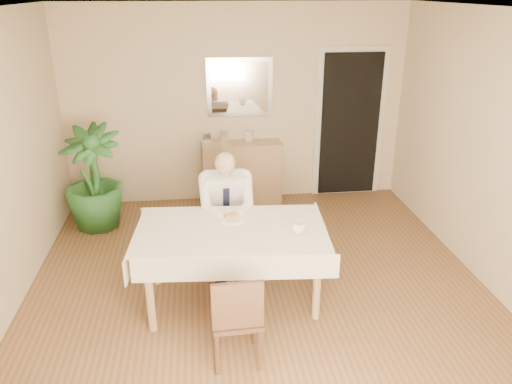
{
  "coord_description": "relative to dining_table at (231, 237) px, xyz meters",
  "views": [
    {
      "loc": [
        -0.53,
        -4.01,
        2.76
      ],
      "look_at": [
        0.0,
        0.35,
        0.95
      ],
      "focal_mm": 35.0,
      "sensor_mm": 36.0,
      "label": 1
    }
  ],
  "objects": [
    {
      "name": "fork",
      "position": [
        -0.02,
        0.13,
        0.11
      ],
      "size": [
        0.01,
        0.13,
        0.01
      ],
      "primitive_type": "cylinder",
      "rotation": [
        1.57,
        0.0,
        0.0
      ],
      "color": "silver",
      "rests_on": "dining_table"
    },
    {
      "name": "food",
      "position": [
        0.02,
        0.19,
        0.11
      ],
      "size": [
        0.14,
        0.14,
        0.06
      ],
      "primitive_type": "ellipsoid",
      "color": "olive",
      "rests_on": "dining_table"
    },
    {
      "name": "doorway",
      "position": [
        1.82,
        2.47,
        0.33
      ],
      "size": [
        0.96,
        0.07,
        2.1
      ],
      "color": "beige",
      "rests_on": "ground"
    },
    {
      "name": "knife",
      "position": [
        0.06,
        0.13,
        0.11
      ],
      "size": [
        0.01,
        0.13,
        0.01
      ],
      "primitive_type": "cylinder",
      "rotation": [
        1.57,
        0.0,
        0.0
      ],
      "color": "silver",
      "rests_on": "dining_table"
    },
    {
      "name": "mirror",
      "position": [
        0.31,
        2.47,
        0.88
      ],
      "size": [
        0.86,
        0.04,
        0.76
      ],
      "color": "silver",
      "rests_on": "room"
    },
    {
      "name": "photo_frame_right",
      "position": [
        0.42,
        2.38,
        0.25
      ],
      "size": [
        0.1,
        0.02,
        0.14
      ],
      "primitive_type": "cube",
      "color": "silver",
      "rests_on": "sideboard"
    },
    {
      "name": "photo_frame_center",
      "position": [
        0.09,
        2.4,
        0.25
      ],
      "size": [
        0.1,
        0.02,
        0.14
      ],
      "primitive_type": "cube",
      "color": "silver",
      "rests_on": "sideboard"
    },
    {
      "name": "room",
      "position": [
        0.27,
        0.01,
        0.63
      ],
      "size": [
        5.0,
        5.02,
        2.6
      ],
      "color": "brown",
      "rests_on": "ground"
    },
    {
      "name": "coffee_mug",
      "position": [
        0.58,
        -0.15,
        0.13
      ],
      "size": [
        0.14,
        0.14,
        0.1
      ],
      "primitive_type": "imported",
      "rotation": [
        0.0,
        0.0,
        0.11
      ],
      "color": "white",
      "rests_on": "dining_table"
    },
    {
      "name": "window",
      "position": [
        0.27,
        -2.47,
        0.78
      ],
      "size": [
        1.34,
        0.04,
        1.44
      ],
      "color": "beige",
      "rests_on": "room"
    },
    {
      "name": "dining_table",
      "position": [
        0.0,
        0.0,
        0.0
      ],
      "size": [
        1.79,
        1.14,
        0.75
      ],
      "rotation": [
        0.0,
        0.0,
        -0.08
      ],
      "color": "#997452",
      "rests_on": "ground"
    },
    {
      "name": "potted_palm",
      "position": [
        -1.53,
        1.78,
        -0.03
      ],
      "size": [
        0.81,
        0.81,
        1.27
      ],
      "primitive_type": "imported",
      "rotation": [
        0.0,
        0.0,
        -0.16
      ],
      "color": "#245923",
      "rests_on": "ground"
    },
    {
      "name": "photo_frame_left",
      "position": [
        -0.14,
        2.35,
        0.25
      ],
      "size": [
        0.1,
        0.02,
        0.14
      ],
      "primitive_type": "cube",
      "color": "silver",
      "rests_on": "sideboard"
    },
    {
      "name": "chair_far",
      "position": [
        0.0,
        0.89,
        -0.13
      ],
      "size": [
        0.49,
        0.49,
        0.95
      ],
      "rotation": [
        0.0,
        0.0,
        0.09
      ],
      "color": "#462B20",
      "rests_on": "ground"
    },
    {
      "name": "chair_near",
      "position": [
        -0.03,
        -0.88,
        -0.22
      ],
      "size": [
        0.4,
        0.4,
        0.81
      ],
      "rotation": [
        0.0,
        0.0,
        0.04
      ],
      "color": "#462B20",
      "rests_on": "ground"
    },
    {
      "name": "sideboard",
      "position": [
        0.31,
        2.33,
        -0.25
      ],
      "size": [
        1.07,
        0.41,
        0.85
      ],
      "primitive_type": "cube",
      "rotation": [
        0.0,
        0.0,
        0.05
      ],
      "color": "#997452",
      "rests_on": "ground"
    },
    {
      "name": "plate",
      "position": [
        0.02,
        0.19,
        0.09
      ],
      "size": [
        0.26,
        0.26,
        0.02
      ],
      "primitive_type": "cylinder",
      "color": "white",
      "rests_on": "dining_table"
    },
    {
      "name": "seated_man",
      "position": [
        0.0,
        0.59,
        0.02
      ],
      "size": [
        0.48,
        0.72,
        1.24
      ],
      "color": "white",
      "rests_on": "ground"
    }
  ]
}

